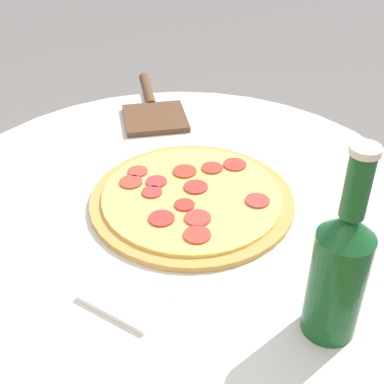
{
  "coord_description": "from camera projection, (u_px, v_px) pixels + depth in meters",
  "views": [
    {
      "loc": [
        -0.16,
        0.71,
        1.27
      ],
      "look_at": [
        -0.02,
        -0.0,
        0.76
      ],
      "focal_mm": 50.0,
      "sensor_mm": 36.0,
      "label": 1
    }
  ],
  "objects": [
    {
      "name": "table",
      "position": [
        179.0,
        282.0,
        1.01
      ],
      "size": [
        0.86,
        0.86,
        0.74
      ],
      "color": "silver",
      "rests_on": "ground_plane"
    },
    {
      "name": "pizza",
      "position": [
        192.0,
        198.0,
        0.89
      ],
      "size": [
        0.34,
        0.34,
        0.02
      ],
      "color": "#C68E47",
      "rests_on": "table"
    },
    {
      "name": "beer_bottle",
      "position": [
        339.0,
        269.0,
        0.62
      ],
      "size": [
        0.07,
        0.07,
        0.26
      ],
      "color": "#144C23",
      "rests_on": "table"
    },
    {
      "name": "pizza_paddle",
      "position": [
        153.0,
        110.0,
        1.16
      ],
      "size": [
        0.17,
        0.29,
        0.02
      ],
      "rotation": [
        0.0,
        0.0,
        -1.2
      ],
      "color": "brown",
      "rests_on": "table"
    },
    {
      "name": "napkin",
      "position": [
        125.0,
        299.0,
        0.71
      ],
      "size": [
        0.13,
        0.1,
        0.01
      ],
      "color": "white",
      "rests_on": "table"
    }
  ]
}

